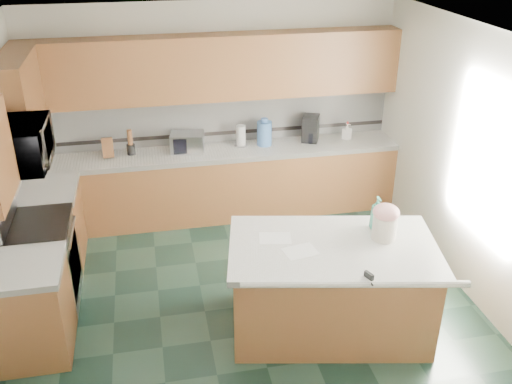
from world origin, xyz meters
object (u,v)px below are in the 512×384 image
object	(u,v)px
island_top	(333,248)
soap_bottle_island	(377,213)
island_base	(330,290)
coffee_maker	(310,128)
treat_jar	(385,227)
knife_block	(108,148)
toaster_oven	(187,142)

from	to	relation	value
island_top	soap_bottle_island	world-z (taller)	soap_bottle_island
island_base	coffee_maker	bearing A→B (deg)	89.69
island_base	island_top	world-z (taller)	island_top
treat_jar	island_base	bearing A→B (deg)	162.10
island_base	knife_block	world-z (taller)	knife_block
island_top	soap_bottle_island	distance (m)	0.57
soap_bottle_island	knife_block	bearing A→B (deg)	139.32
treat_jar	soap_bottle_island	bearing A→B (deg)	69.00
knife_block	toaster_oven	size ratio (longest dim) A/B	0.60
knife_block	coffee_maker	world-z (taller)	coffee_maker
knife_block	coffee_maker	xyz separation A→B (m)	(2.57, 0.03, 0.05)
island_base	soap_bottle_island	world-z (taller)	soap_bottle_island
treat_jar	toaster_oven	xyz separation A→B (m)	(-1.58, 2.48, -0.00)
island_base	toaster_oven	xyz separation A→B (m)	(-1.09, 2.51, 0.61)
treat_jar	coffee_maker	size ratio (longest dim) A/B	0.68
treat_jar	soap_bottle_island	distance (m)	0.19
soap_bottle_island	knife_block	size ratio (longest dim) A/B	1.35
toaster_oven	knife_block	bearing A→B (deg)	-169.71
island_top	island_base	bearing A→B (deg)	0.00
soap_bottle_island	coffee_maker	bearing A→B (deg)	90.61
knife_block	island_top	bearing A→B (deg)	-54.44
island_base	island_top	size ratio (longest dim) A/B	0.95
island_top	coffee_maker	xyz separation A→B (m)	(0.52, 2.54, 0.20)
knife_block	toaster_oven	world-z (taller)	knife_block
soap_bottle_island	island_base	bearing A→B (deg)	-154.41
island_top	knife_block	size ratio (longest dim) A/B	7.72
knife_block	island_base	bearing A→B (deg)	-54.44
treat_jar	soap_bottle_island	world-z (taller)	soap_bottle_island
coffee_maker	island_base	bearing A→B (deg)	-77.20
island_top	knife_block	distance (m)	3.25
island_top	coffee_maker	distance (m)	2.60
knife_block	toaster_oven	xyz separation A→B (m)	(0.97, 0.00, -0.01)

